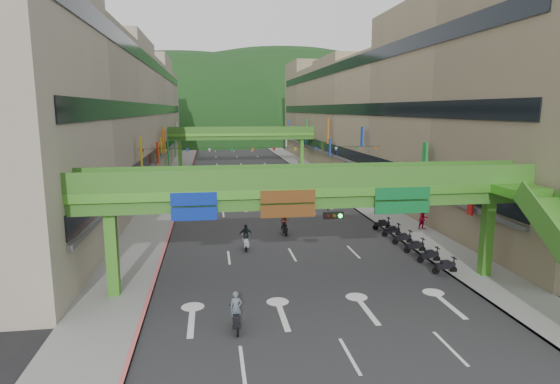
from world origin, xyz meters
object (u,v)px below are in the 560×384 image
(scooter_rider_near, at_px, (236,313))
(car_silver, at_px, (232,191))
(overpass_near, at_px, (330,201))
(scooter_rider_mid, at_px, (285,223))
(pedestrian_red, at_px, (423,220))
(car_yellow, at_px, (262,169))

(scooter_rider_near, bearing_deg, car_silver, 87.65)
(scooter_rider_near, xyz_separation_m, car_silver, (1.40, 34.00, -0.21))
(overpass_near, relative_size, car_silver, 6.84)
(scooter_rider_near, relative_size, scooter_rider_mid, 0.98)
(overpass_near, distance_m, scooter_rider_mid, 12.86)
(scooter_rider_mid, height_order, pedestrian_red, scooter_rider_mid)
(car_silver, xyz_separation_m, pedestrian_red, (15.38, -17.97, 0.22))
(overpass_near, distance_m, scooter_rider_near, 8.26)
(pedestrian_red, bearing_deg, car_silver, 115.00)
(car_silver, bearing_deg, scooter_rider_mid, -85.41)
(car_silver, relative_size, pedestrian_red, 2.28)
(overpass_near, bearing_deg, car_yellow, 88.24)
(pedestrian_red, bearing_deg, car_yellow, 88.85)
(overpass_near, height_order, pedestrian_red, overpass_near)
(car_silver, height_order, car_yellow, car_silver)
(scooter_rider_near, bearing_deg, scooter_rider_mid, 73.47)
(scooter_rider_mid, xyz_separation_m, car_silver, (-3.51, 17.48, -0.33))
(scooter_rider_mid, distance_m, car_silver, 17.83)
(scooter_rider_mid, relative_size, pedestrian_red, 1.10)
(scooter_rider_near, distance_m, scooter_rider_mid, 17.24)
(scooter_rider_near, relative_size, pedestrian_red, 1.07)
(overpass_near, relative_size, scooter_rider_mid, 14.22)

